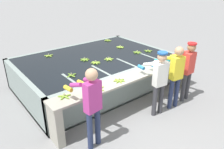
% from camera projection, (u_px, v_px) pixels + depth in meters
% --- Properties ---
extents(ground_plane, '(80.00, 80.00, 0.00)m').
position_uv_depth(ground_plane, '(138.00, 111.00, 5.44)').
color(ground_plane, gray).
rests_on(ground_plane, ground).
extents(wash_tank, '(4.33, 2.93, 0.91)m').
position_uv_depth(wash_tank, '(95.00, 71.00, 6.61)').
color(wash_tank, gray).
rests_on(wash_tank, ground).
extents(work_ledge, '(4.33, 0.45, 0.91)m').
position_uv_depth(work_ledge, '(133.00, 85.00, 5.34)').
color(work_ledge, '#A8A393').
rests_on(work_ledge, ground).
extents(worker_0, '(0.47, 0.73, 1.66)m').
position_uv_depth(worker_0, '(91.00, 102.00, 3.97)').
color(worker_0, navy).
rests_on(worker_0, ground).
extents(worker_1, '(0.47, 0.73, 1.59)m').
position_uv_depth(worker_1, '(159.00, 78.00, 4.99)').
color(worker_1, '#38383D').
rests_on(worker_1, ground).
extents(worker_2, '(0.47, 0.73, 1.61)m').
position_uv_depth(worker_2, '(175.00, 72.00, 5.27)').
color(worker_2, navy).
rests_on(worker_2, ground).
extents(worker_3, '(0.42, 0.72, 1.60)m').
position_uv_depth(worker_3, '(187.00, 66.00, 5.60)').
color(worker_3, '#38383D').
rests_on(worker_3, ground).
extents(banana_bunch_floating_0, '(0.28, 0.28, 0.08)m').
position_uv_depth(banana_bunch_floating_0, '(85.00, 60.00, 6.16)').
color(banana_bunch_floating_0, '#75A333').
rests_on(banana_bunch_floating_0, wash_tank).
extents(banana_bunch_floating_1, '(0.28, 0.26, 0.08)m').
position_uv_depth(banana_bunch_floating_1, '(137.00, 52.00, 6.74)').
color(banana_bunch_floating_1, '#75A333').
rests_on(banana_bunch_floating_1, wash_tank).
extents(banana_bunch_floating_2, '(0.28, 0.28, 0.08)m').
position_uv_depth(banana_bunch_floating_2, '(71.00, 75.00, 5.19)').
color(banana_bunch_floating_2, '#75A333').
rests_on(banana_bunch_floating_2, wash_tank).
extents(banana_bunch_floating_3, '(0.26, 0.28, 0.08)m').
position_uv_depth(banana_bunch_floating_3, '(109.00, 59.00, 6.20)').
color(banana_bunch_floating_3, '#9EC642').
rests_on(banana_bunch_floating_3, wash_tank).
extents(banana_bunch_floating_4, '(0.27, 0.28, 0.08)m').
position_uv_depth(banana_bunch_floating_4, '(49.00, 56.00, 6.47)').
color(banana_bunch_floating_4, '#93BC3D').
rests_on(banana_bunch_floating_4, wash_tank).
extents(banana_bunch_floating_5, '(0.28, 0.26, 0.08)m').
position_uv_depth(banana_bunch_floating_5, '(108.00, 40.00, 7.99)').
color(banana_bunch_floating_5, '#8CB738').
rests_on(banana_bunch_floating_5, wash_tank).
extents(banana_bunch_floating_6, '(0.28, 0.28, 0.08)m').
position_uv_depth(banana_bunch_floating_6, '(120.00, 47.00, 7.24)').
color(banana_bunch_floating_6, '#9EC642').
rests_on(banana_bunch_floating_6, wash_tank).
extents(banana_bunch_floating_7, '(0.28, 0.28, 0.08)m').
position_uv_depth(banana_bunch_floating_7, '(96.00, 63.00, 5.95)').
color(banana_bunch_floating_7, '#8CB738').
rests_on(banana_bunch_floating_7, wash_tank).
extents(banana_bunch_floating_8, '(0.27, 0.28, 0.08)m').
position_uv_depth(banana_bunch_floating_8, '(148.00, 51.00, 6.87)').
color(banana_bunch_floating_8, '#75A333').
rests_on(banana_bunch_floating_8, wash_tank).
extents(banana_bunch_ledge_0, '(0.28, 0.28, 0.08)m').
position_uv_depth(banana_bunch_ledge_0, '(99.00, 89.00, 4.57)').
color(banana_bunch_ledge_0, '#9EC642').
rests_on(banana_bunch_ledge_0, work_ledge).
extents(banana_bunch_ledge_1, '(0.27, 0.28, 0.08)m').
position_uv_depth(banana_bunch_ledge_1, '(64.00, 96.00, 4.28)').
color(banana_bunch_ledge_1, '#7FAD33').
rests_on(banana_bunch_ledge_1, work_ledge).
extents(banana_bunch_ledge_2, '(0.28, 0.28, 0.08)m').
position_uv_depth(banana_bunch_ledge_2, '(119.00, 80.00, 4.92)').
color(banana_bunch_ledge_2, '#8CB738').
rests_on(banana_bunch_ledge_2, work_ledge).
extents(knife_0, '(0.34, 0.13, 0.02)m').
position_uv_depth(knife_0, '(183.00, 59.00, 6.21)').
color(knife_0, silver).
rests_on(knife_0, work_ledge).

